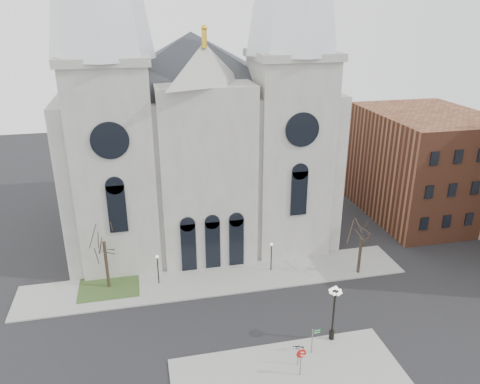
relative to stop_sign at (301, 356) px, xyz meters
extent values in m
plane|color=black|center=(-3.87, 3.94, -1.95)|extent=(160.00, 160.00, 0.00)
cube|color=gray|center=(-3.87, 14.94, -1.88)|extent=(40.00, 6.00, 0.14)
cube|color=#2F4D21|center=(-14.87, 15.94, -1.86)|extent=(6.00, 5.00, 0.18)
cube|color=gray|center=(-3.87, 29.94, 7.05)|extent=(30.00, 24.00, 18.00)
pyramid|color=#2D3035|center=(-3.87, 29.94, 22.05)|extent=(33.00, 26.40, 6.00)
cube|color=gray|center=(-13.37, 21.44, 9.05)|extent=(8.00, 8.00, 22.00)
cylinder|color=black|center=(-13.37, 17.39, 13.05)|extent=(3.60, 0.30, 3.60)
cube|color=gray|center=(5.63, 21.44, 9.05)|extent=(8.00, 8.00, 22.00)
cylinder|color=black|center=(5.63, 17.39, 13.05)|extent=(3.60, 0.30, 3.60)
cube|color=gray|center=(-3.87, 19.94, 7.80)|extent=(10.00, 5.00, 19.50)
pyramid|color=gray|center=(-3.87, 19.94, 19.55)|extent=(11.00, 5.00, 4.00)
cube|color=brown|center=(26.13, 25.94, 5.05)|extent=(14.00, 18.00, 14.00)
cylinder|color=black|center=(-14.87, 15.94, 0.68)|extent=(0.32, 0.32, 5.25)
cylinder|color=black|center=(11.13, 12.94, 0.15)|extent=(0.32, 0.32, 4.20)
cylinder|color=black|center=(-9.87, 15.44, -0.31)|extent=(0.12, 0.12, 3.00)
sphere|color=white|center=(-9.87, 15.44, 1.29)|extent=(0.32, 0.32, 0.32)
cylinder|color=black|center=(2.13, 15.44, -0.31)|extent=(0.12, 0.12, 3.00)
sphere|color=white|center=(2.13, 15.44, 1.29)|extent=(0.32, 0.32, 0.32)
cylinder|color=slate|center=(0.00, 0.00, -0.58)|extent=(0.10, 0.10, 2.46)
cylinder|color=#B40E0C|center=(0.00, 0.00, 0.27)|extent=(0.82, 0.32, 0.85)
cylinder|color=white|center=(0.00, 0.00, 0.27)|extent=(0.88, 0.32, 0.92)
cube|color=white|center=(0.00, 0.00, 0.41)|extent=(0.45, 0.17, 0.11)
cube|color=white|center=(0.00, 0.00, 0.13)|extent=(0.51, 0.19, 0.11)
cylinder|color=black|center=(4.06, 3.44, 0.52)|extent=(0.16, 0.16, 4.66)
cylinder|color=black|center=(4.06, 3.44, -1.40)|extent=(0.45, 0.45, 0.81)
sphere|color=white|center=(4.06, 3.44, 3.31)|extent=(0.32, 0.32, 0.32)
cylinder|color=slate|center=(0.18, 1.11, -0.86)|extent=(0.08, 0.08, 1.90)
cube|color=black|center=(0.18, 1.11, -0.13)|extent=(0.80, 0.32, 0.27)
cylinder|color=slate|center=(1.75, 2.15, -0.64)|extent=(0.10, 0.10, 2.34)
cube|color=#0B5220|center=(2.12, 2.19, 0.37)|extent=(0.66, 0.09, 0.16)
cube|color=#0B5220|center=(2.12, 2.19, 0.16)|extent=(0.66, 0.09, 0.16)
camera|label=1|loc=(-10.73, -26.68, 24.75)|focal=35.00mm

